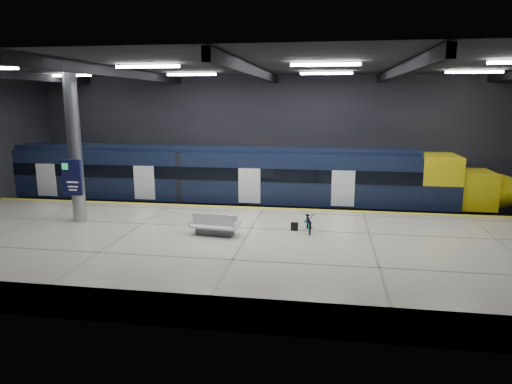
# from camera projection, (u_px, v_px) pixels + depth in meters

# --- Properties ---
(ground) EXTENTS (30.00, 30.00, 0.00)m
(ground) POSITION_uv_depth(u_px,v_px,m) (255.00, 245.00, 21.01)
(ground) COLOR black
(ground) RESTS_ON ground
(room_shell) EXTENTS (30.10, 16.10, 8.05)m
(room_shell) POSITION_uv_depth(u_px,v_px,m) (255.00, 120.00, 19.87)
(room_shell) COLOR black
(room_shell) RESTS_ON ground
(platform) EXTENTS (30.00, 11.00, 1.10)m
(platform) POSITION_uv_depth(u_px,v_px,m) (245.00, 251.00, 18.48)
(platform) COLOR beige
(platform) RESTS_ON ground
(safety_strip) EXTENTS (30.00, 0.40, 0.01)m
(safety_strip) POSITION_uv_depth(u_px,v_px,m) (263.00, 208.00, 23.45)
(safety_strip) COLOR gold
(safety_strip) RESTS_ON platform
(rails) EXTENTS (30.00, 1.52, 0.16)m
(rails) POSITION_uv_depth(u_px,v_px,m) (270.00, 214.00, 26.32)
(rails) COLOR gray
(rails) RESTS_ON ground
(train) EXTENTS (29.40, 2.84, 3.79)m
(train) POSITION_uv_depth(u_px,v_px,m) (233.00, 180.00, 26.25)
(train) COLOR black
(train) RESTS_ON ground
(bench) EXTENTS (2.08, 1.07, 0.88)m
(bench) POSITION_uv_depth(u_px,v_px,m) (215.00, 227.00, 18.82)
(bench) COLOR #595B60
(bench) RESTS_ON platform
(bicycle) EXTENTS (0.80, 1.74, 0.88)m
(bicycle) POSITION_uv_depth(u_px,v_px,m) (309.00, 221.00, 19.32)
(bicycle) COLOR #99999E
(bicycle) RESTS_ON platform
(pannier_bag) EXTENTS (0.31, 0.19, 0.35)m
(pannier_bag) POSITION_uv_depth(u_px,v_px,m) (295.00, 226.00, 19.47)
(pannier_bag) COLOR black
(pannier_bag) RESTS_ON platform
(info_column) EXTENTS (0.90, 0.78, 6.90)m
(info_column) POSITION_uv_depth(u_px,v_px,m) (74.00, 148.00, 20.34)
(info_column) COLOR #9EA0A5
(info_column) RESTS_ON platform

